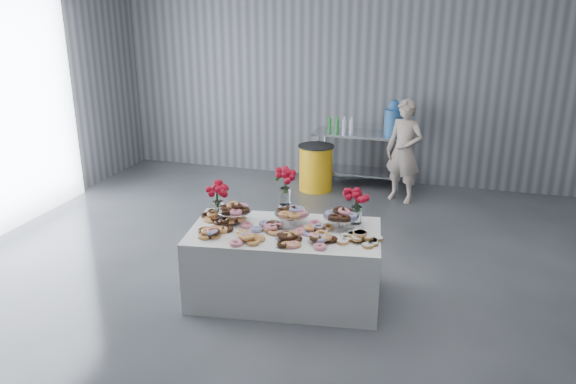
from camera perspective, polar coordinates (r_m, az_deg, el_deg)
name	(u,v)px	position (r m, az deg, el deg)	size (l,w,h in m)	color
ground	(266,306)	(5.79, -2.24, -11.54)	(9.00, 9.00, 0.00)	#36393E
room_walls	(235,35)	(5.15, -5.37, 15.55)	(8.04, 9.04, 4.02)	slate
display_table	(285,264)	(5.78, -0.32, -7.35)	(1.90, 1.00, 0.75)	white
prep_table	(360,149)	(9.22, 7.35, 4.31)	(1.50, 0.60, 0.90)	silver
donut_mounds	(283,228)	(5.56, -0.48, -3.69)	(1.80, 0.80, 0.09)	#DB8F50
cake_stand_left	(234,209)	(5.81, -5.47, -1.75)	(0.36, 0.36, 0.17)	silver
cake_stand_mid	(292,212)	(5.70, 0.39, -2.08)	(0.36, 0.36, 0.17)	silver
cake_stand_right	(341,215)	(5.66, 5.41, -2.34)	(0.36, 0.36, 0.17)	silver
danish_pile	(360,236)	(5.41, 7.32, -4.43)	(0.48, 0.48, 0.11)	white
bouquet_left	(217,191)	(5.90, -7.18, 0.12)	(0.26, 0.26, 0.42)	white
bouquet_right	(357,196)	(5.74, 7.04, -0.42)	(0.26, 0.26, 0.42)	white
bouquet_center	(285,183)	(5.82, -0.30, 0.87)	(0.26, 0.26, 0.57)	silver
water_jug	(393,119)	(9.04, 10.64, 7.29)	(0.28, 0.28, 0.55)	#3E85D5
drink_bottles	(340,124)	(9.08, 5.35, 6.86)	(0.54, 0.08, 0.27)	#268C33
person	(404,151)	(8.60, 11.70, 4.09)	(0.57, 0.37, 1.56)	#CC8C93
trash_barrel	(316,168)	(9.03, 2.85, 2.49)	(0.57, 0.57, 0.74)	yellow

